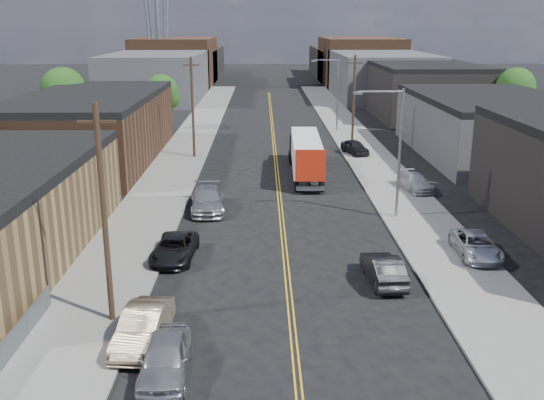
{
  "coord_description": "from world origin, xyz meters",
  "views": [
    {
      "loc": [
        -1.31,
        -15.11,
        13.15
      ],
      "look_at": [
        -0.73,
        21.17,
        2.5
      ],
      "focal_mm": 40.0,
      "sensor_mm": 36.0,
      "label": 1
    }
  ],
  "objects_px": {
    "car_left_b": "(143,327)",
    "car_right_lot_a": "(476,245)",
    "car_right_oncoming": "(383,269)",
    "car_right_lot_c": "(355,147)",
    "car_left_c": "(175,248)",
    "car_left_d": "(208,200)",
    "car_right_lot_b": "(415,182)",
    "car_ahead_truck": "(311,157)",
    "car_left_a": "(165,358)",
    "semi_truck": "(305,152)"
  },
  "relations": [
    {
      "from": "car_left_b",
      "to": "car_right_lot_a",
      "type": "xyz_separation_m",
      "value": [
        17.4,
        9.49,
        0.02
      ]
    },
    {
      "from": "car_right_oncoming",
      "to": "car_right_lot_c",
      "type": "bearing_deg",
      "value": -99.15
    },
    {
      "from": "car_left_c",
      "to": "car_right_oncoming",
      "type": "distance_m",
      "value": 11.9
    },
    {
      "from": "car_left_d",
      "to": "car_right_lot_b",
      "type": "height_order",
      "value": "car_left_d"
    },
    {
      "from": "car_right_lot_c",
      "to": "car_ahead_truck",
      "type": "relative_size",
      "value": 0.79
    },
    {
      "from": "car_left_a",
      "to": "car_right_oncoming",
      "type": "bearing_deg",
      "value": 38.91
    },
    {
      "from": "semi_truck",
      "to": "car_left_a",
      "type": "bearing_deg",
      "value": -101.5
    },
    {
      "from": "car_right_lot_b",
      "to": "car_left_d",
      "type": "bearing_deg",
      "value": -172.29
    },
    {
      "from": "car_right_oncoming",
      "to": "car_right_lot_b",
      "type": "bearing_deg",
      "value": -112.05
    },
    {
      "from": "semi_truck",
      "to": "car_left_c",
      "type": "height_order",
      "value": "semi_truck"
    },
    {
      "from": "car_right_lot_b",
      "to": "car_right_lot_c",
      "type": "xyz_separation_m",
      "value": [
        -2.8,
        14.03,
        0.06
      ]
    },
    {
      "from": "semi_truck",
      "to": "car_left_a",
      "type": "distance_m",
      "value": 33.4
    },
    {
      "from": "car_left_a",
      "to": "car_left_d",
      "type": "relative_size",
      "value": 0.81
    },
    {
      "from": "semi_truck",
      "to": "car_left_a",
      "type": "relative_size",
      "value": 3.03
    },
    {
      "from": "car_left_c",
      "to": "car_ahead_truck",
      "type": "distance_m",
      "value": 26.26
    },
    {
      "from": "car_right_oncoming",
      "to": "car_ahead_truck",
      "type": "xyz_separation_m",
      "value": [
        -1.65,
        27.79,
        -0.02
      ]
    },
    {
      "from": "semi_truck",
      "to": "car_right_lot_c",
      "type": "distance_m",
      "value": 9.89
    },
    {
      "from": "car_right_lot_c",
      "to": "car_left_d",
      "type": "bearing_deg",
      "value": -143.0
    },
    {
      "from": "car_left_b",
      "to": "car_left_d",
      "type": "xyz_separation_m",
      "value": [
        1.09,
        19.01,
        0.04
      ]
    },
    {
      "from": "car_left_d",
      "to": "car_right_oncoming",
      "type": "xyz_separation_m",
      "value": [
        10.31,
        -12.81,
        -0.08
      ]
    },
    {
      "from": "car_left_b",
      "to": "car_right_lot_c",
      "type": "bearing_deg",
      "value": 74.4
    },
    {
      "from": "semi_truck",
      "to": "car_left_b",
      "type": "distance_m",
      "value": 31.36
    },
    {
      "from": "semi_truck",
      "to": "car_right_oncoming",
      "type": "bearing_deg",
      "value": -82.38
    },
    {
      "from": "car_left_a",
      "to": "car_left_b",
      "type": "distance_m",
      "value": 2.79
    },
    {
      "from": "car_left_d",
      "to": "car_left_c",
      "type": "bearing_deg",
      "value": -101.03
    },
    {
      "from": "car_right_oncoming",
      "to": "car_right_lot_b",
      "type": "distance_m",
      "value": 18.77
    },
    {
      "from": "car_left_c",
      "to": "car_left_d",
      "type": "bearing_deg",
      "value": 86.72
    },
    {
      "from": "car_left_c",
      "to": "car_right_lot_a",
      "type": "height_order",
      "value": "car_right_lot_a"
    },
    {
      "from": "car_left_c",
      "to": "car_right_lot_b",
      "type": "xyz_separation_m",
      "value": [
        17.4,
        14.38,
        0.13
      ]
    },
    {
      "from": "semi_truck",
      "to": "car_left_d",
      "type": "relative_size",
      "value": 2.45
    },
    {
      "from": "car_left_a",
      "to": "car_right_lot_b",
      "type": "bearing_deg",
      "value": 56.94
    },
    {
      "from": "car_left_b",
      "to": "car_left_c",
      "type": "height_order",
      "value": "car_left_b"
    },
    {
      "from": "car_left_b",
      "to": "car_ahead_truck",
      "type": "distance_m",
      "value": 35.37
    },
    {
      "from": "semi_truck",
      "to": "car_ahead_truck",
      "type": "height_order",
      "value": "semi_truck"
    },
    {
      "from": "car_left_d",
      "to": "car_right_lot_b",
      "type": "bearing_deg",
      "value": 12.59
    },
    {
      "from": "car_left_c",
      "to": "semi_truck",
      "type": "bearing_deg",
      "value": 69.86
    },
    {
      "from": "car_left_c",
      "to": "car_right_lot_c",
      "type": "bearing_deg",
      "value": 66.16
    },
    {
      "from": "car_right_oncoming",
      "to": "car_right_lot_c",
      "type": "height_order",
      "value": "car_right_lot_c"
    },
    {
      "from": "car_right_oncoming",
      "to": "car_right_lot_a",
      "type": "height_order",
      "value": "car_right_oncoming"
    },
    {
      "from": "semi_truck",
      "to": "car_ahead_truck",
      "type": "bearing_deg",
      "value": 79.2
    },
    {
      "from": "semi_truck",
      "to": "car_right_lot_b",
      "type": "distance_m",
      "value": 10.53
    },
    {
      "from": "car_left_d",
      "to": "car_right_lot_c",
      "type": "height_order",
      "value": "car_left_d"
    },
    {
      "from": "semi_truck",
      "to": "car_ahead_truck",
      "type": "relative_size",
      "value": 2.65
    },
    {
      "from": "car_left_c",
      "to": "car_right_oncoming",
      "type": "xyz_separation_m",
      "value": [
        11.4,
        -3.41,
        0.08
      ]
    },
    {
      "from": "car_left_c",
      "to": "car_left_d",
      "type": "distance_m",
      "value": 9.46
    },
    {
      "from": "car_right_oncoming",
      "to": "car_right_lot_c",
      "type": "distance_m",
      "value": 31.98
    },
    {
      "from": "car_right_lot_a",
      "to": "car_right_lot_b",
      "type": "xyz_separation_m",
      "value": [
        0.0,
        14.51,
        -0.01
      ]
    },
    {
      "from": "car_left_c",
      "to": "car_right_oncoming",
      "type": "height_order",
      "value": "car_right_oncoming"
    },
    {
      "from": "car_left_a",
      "to": "semi_truck",
      "type": "bearing_deg",
      "value": 75.13
    },
    {
      "from": "car_left_b",
      "to": "car_right_lot_a",
      "type": "height_order",
      "value": "car_left_b"
    }
  ]
}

